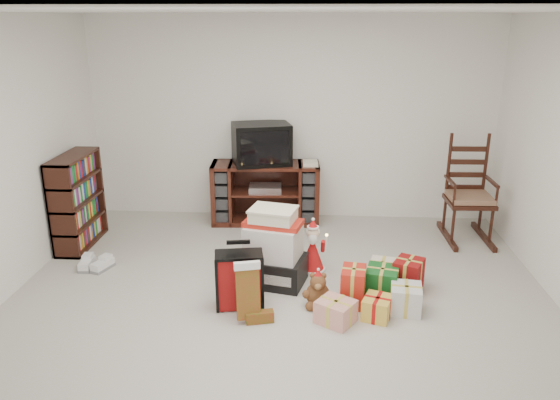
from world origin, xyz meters
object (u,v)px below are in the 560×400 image
Objects in this scene: gift_cluster at (376,289)px; red_suitcase at (239,280)px; rocking_chair at (467,202)px; santa_figurine at (313,251)px; tv_stand at (265,193)px; sneaker_pair at (95,265)px; mrs_claus_figurine at (261,243)px; bookshelf at (78,202)px; crt_television at (261,144)px; gift_pile at (273,251)px; teddy_bear at (318,291)px.

red_suitcase is at bearing -172.87° from gift_cluster.
rocking_chair is at bearing 27.16° from red_suitcase.
santa_figurine is at bearing 40.40° from red_suitcase.
rocking_chair reaches higher than red_suitcase.
tv_stand is 3.96× the size of sneaker_pair.
tv_stand is 2.07× the size of mrs_claus_figurine.
sneaker_pair is (-1.59, 0.66, -0.21)m from red_suitcase.
red_suitcase is (-2.41, -1.79, -0.17)m from rocking_chair.
bookshelf is 1.73× the size of red_suitcase.
crt_television is (-0.04, -0.00, 0.62)m from tv_stand.
gift_pile is 1.03m from gift_cluster.
crt_television is (-0.27, 1.65, 0.67)m from gift_pile.
teddy_bear is (0.43, -0.43, -0.19)m from gift_pile.
tv_stand reaches higher than mrs_claus_figurine.
santa_figurine is (2.62, -0.53, -0.28)m from bookshelf.
bookshelf is 2.96m from teddy_bear.
mrs_claus_figurine reaches higher than santa_figurine.
gift_pile is at bearing -19.61° from bookshelf.
rocking_chair reaches higher than bookshelf.
mrs_claus_figurine reaches higher than sneaker_pair.
tv_stand is at bearing 113.41° from santa_figurine.
crt_television is at bearing -177.97° from tv_stand.
crt_television is (-0.70, 2.08, 0.86)m from teddy_bear.
red_suitcase is 1.07× the size of santa_figurine.
santa_figurine is 0.54m from mrs_claus_figurine.
gift_pile is (2.24, -0.80, -0.17)m from bookshelf.
sneaker_pair is (-4.01, -1.13, -0.38)m from rocking_chair.
rocking_chair is 2.07m from santa_figurine.
gift_cluster is (2.81, -0.51, 0.09)m from sneaker_pair.
santa_figurine is 2.24m from sneaker_pair.
bookshelf is 2.39m from gift_pile.
tv_stand is 1.18× the size of gift_cluster.
crt_television is at bearing 108.55° from teddy_bear.
sneaker_pair is at bearing -177.53° from santa_figurine.
bookshelf is 2.21m from crt_television.
bookshelf is at bearing 155.35° from teddy_bear.
teddy_bear is at bearing -9.79° from sneaker_pair.
sneaker_pair is at bearing -57.98° from bookshelf.
santa_figurine is 1.71m from crt_television.
gift_pile is 1.81m from crt_television.
santa_figurine is 0.86× the size of mrs_claus_figurine.
crt_television is at bearing 95.08° from mrs_claus_figurine.
red_suitcase is 0.86m from mrs_claus_figurine.
tv_stand is 2.39× the size of santa_figurine.
mrs_claus_figurine is at bearing -11.47° from bookshelf.
gift_pile is at bearing 135.12° from teddy_bear.
gift_pile reaches higher than gift_cluster.
tv_stand is 1.29× the size of bookshelf.
bookshelf is 3.26× the size of teddy_bear.
tv_stand is 2.33m from gift_cluster.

